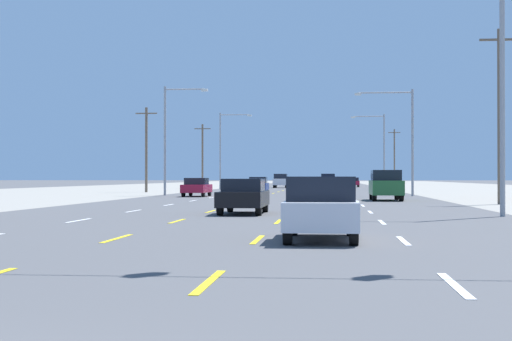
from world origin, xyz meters
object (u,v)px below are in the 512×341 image
hatchback_inner_right_nearest (321,208)px  streetlight_left_row_1 (169,132)px  streetlight_right_row_0 (495,65)px  streetlight_left_row_2 (223,145)px  sedan_center_turn_near (244,196)px  hatchback_inner_left_far (259,185)px  sedan_far_right_distant_a (353,182)px  streetlight_right_row_2 (381,146)px  sedan_far_left_midfar (197,187)px  streetlight_left_row_0 (9,61)px  suv_far_right_mid (386,185)px  streetlight_right_row_1 (405,133)px  suv_inner_right_farther (328,181)px  suv_inner_left_farthest (281,181)px

hatchback_inner_right_nearest → streetlight_left_row_1: streetlight_left_row_1 is taller
streetlight_right_row_0 → streetlight_left_row_2: (-19.61, 64.40, -0.32)m
streetlight_left_row_1 → streetlight_left_row_2: bearing=89.9°
sedan_center_turn_near → streetlight_left_row_2: streetlight_left_row_2 is taller
hatchback_inner_left_far → sedan_far_right_distant_a: bearing=76.9°
sedan_center_turn_near → streetlight_left_row_2: 64.06m
streetlight_right_row_2 → sedan_far_left_midfar: bearing=-115.2°
streetlight_left_row_0 → hatchback_inner_right_nearest: bearing=-42.3°
sedan_center_turn_near → streetlight_left_row_0: streetlight_left_row_0 is taller
sedan_far_right_distant_a → streetlight_left_row_1: (-16.84, -55.06, 4.49)m
suv_far_right_mid → streetlight_right_row_1: (2.44, 12.14, 4.10)m
hatchback_inner_right_nearest → suv_inner_right_farther: suv_inner_right_farther is taller
suv_far_right_mid → streetlight_left_row_2: bearing=110.9°
streetlight_right_row_0 → streetlight_left_row_0: bearing=180.0°
sedan_far_left_midfar → streetlight_right_row_2: size_ratio=0.49×
streetlight_left_row_2 → streetlight_left_row_0: bearing=-89.9°
sedan_far_left_midfar → streetlight_right_row_2: (16.62, 35.38, 4.63)m
suv_inner_left_farthest → streetlight_right_row_0: 79.59m
streetlight_left_row_1 → streetlight_right_row_2: bearing=58.8°
suv_far_right_mid → streetlight_left_row_1: bearing=144.3°
suv_far_right_mid → streetlight_right_row_2: (2.57, 44.34, 4.36)m
sedan_far_left_midfar → streetlight_left_row_0: bearing=-95.4°
streetlight_left_row_0 → streetlight_left_row_1: 32.22m
suv_far_right_mid → streetlight_right_row_2: streetlight_right_row_2 is taller
streetlight_right_row_0 → streetlight_left_row_1: streetlight_right_row_0 is taller
suv_inner_left_farthest → suv_inner_right_farther: bearing=-33.6°
suv_inner_left_farthest → streetlight_right_row_2: streetlight_right_row_2 is taller
streetlight_left_row_1 → hatchback_inner_left_far: bearing=58.5°
sedan_center_turn_near → streetlight_right_row_0: 11.23m
streetlight_left_row_1 → streetlight_right_row_1: bearing=0.0°
sedan_far_left_midfar → suv_inner_right_farther: size_ratio=0.92×
sedan_center_turn_near → hatchback_inner_left_far: 41.63m
streetlight_right_row_1 → streetlight_right_row_2: bearing=89.8°
streetlight_right_row_1 → streetlight_left_row_0: bearing=-120.8°
hatchback_inner_left_far → streetlight_left_row_1: 13.16m
suv_inner_right_farther → hatchback_inner_left_far: bearing=-101.9°
streetlight_left_row_1 → suv_inner_left_farthest: bearing=82.2°
hatchback_inner_left_far → suv_inner_left_farthest: suv_inner_left_farthest is taller
sedan_center_turn_near → streetlight_left_row_1: size_ratio=0.50×
sedan_far_right_distant_a → streetlight_right_row_2: (2.65, -22.86, 4.63)m
suv_far_right_mid → streetlight_left_row_0: 26.67m
suv_inner_right_farther → suv_inner_left_farthest: same height
sedan_center_turn_near → suv_inner_right_farther: bearing=87.4°
sedan_far_left_midfar → streetlight_left_row_2: bearing=94.6°
suv_far_right_mid → streetlight_left_row_1: streetlight_left_row_1 is taller
hatchback_inner_left_far → streetlight_left_row_1: size_ratio=0.43×
suv_far_right_mid → streetlight_left_row_1: size_ratio=0.54×
suv_inner_left_farthest → streetlight_right_row_2: 19.65m
suv_inner_left_farthest → streetlight_left_row_0: 78.75m
hatchback_inner_right_nearest → suv_far_right_mid: size_ratio=0.80×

